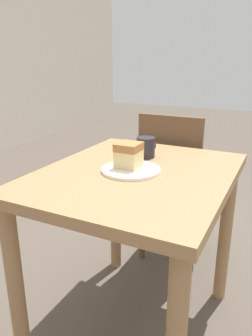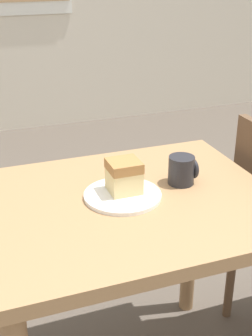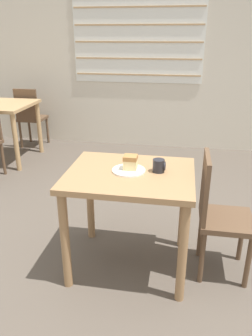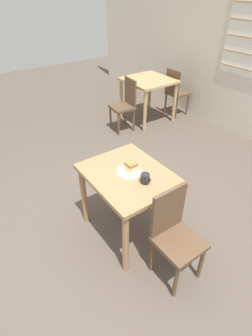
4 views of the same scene
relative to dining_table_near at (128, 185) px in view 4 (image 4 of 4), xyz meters
name	(u,v)px [view 4 (image 4 of 4)]	position (x,y,z in m)	size (l,w,h in m)	color
ground_plane	(121,237)	(0.05, -0.13, -0.63)	(14.00, 14.00, 0.00)	brown
dining_table_near	(128,185)	(0.00, 0.00, 0.00)	(0.87, 0.70, 0.76)	#9E754C
dining_table_far	(148,86)	(-2.06, 1.93, 0.02)	(0.83, 0.80, 0.78)	tan
chair_near_window	(175,234)	(0.61, 0.04, -0.14)	(0.36, 0.36, 0.90)	brown
chair_far_corner	(125,103)	(-1.97, 1.35, -0.14)	(0.40, 0.40, 0.90)	brown
chair_far_opposite	(176,91)	(-1.93, 2.51, -0.14)	(0.36, 0.36, 0.90)	brown
plate	(129,172)	(-0.01, 0.02, 0.14)	(0.23, 0.23, 0.01)	white
cake_slice	(131,167)	(0.00, 0.03, 0.19)	(0.09, 0.09, 0.10)	#E5CC89
coffee_mug	(145,179)	(0.19, 0.04, 0.18)	(0.09, 0.08, 0.09)	#232328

